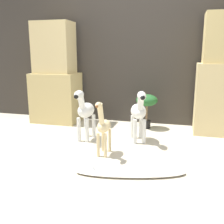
{
  "coord_description": "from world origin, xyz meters",
  "views": [
    {
      "loc": [
        0.71,
        -2.55,
        1.09
      ],
      "look_at": [
        -0.14,
        0.59,
        0.37
      ],
      "focal_mm": 42.0,
      "sensor_mm": 36.0,
      "label": 1
    }
  ],
  "objects_px": {
    "potted_palm_front": "(147,103)",
    "surfboard": "(129,172)",
    "zebra_right": "(139,112)",
    "zebra_left": "(85,111)",
    "giraffe_figurine": "(103,126)"
  },
  "relations": [
    {
      "from": "giraffe_figurine",
      "to": "surfboard",
      "type": "relative_size",
      "value": 0.59
    },
    {
      "from": "zebra_right",
      "to": "potted_palm_front",
      "type": "height_order",
      "value": "zebra_right"
    },
    {
      "from": "potted_palm_front",
      "to": "surfboard",
      "type": "xyz_separation_m",
      "value": [
        0.06,
        -1.58,
        -0.36
      ]
    },
    {
      "from": "potted_palm_front",
      "to": "surfboard",
      "type": "relative_size",
      "value": 0.49
    },
    {
      "from": "zebra_right",
      "to": "surfboard",
      "type": "distance_m",
      "value": 1.01
    },
    {
      "from": "zebra_left",
      "to": "surfboard",
      "type": "xyz_separation_m",
      "value": [
        0.75,
        -0.83,
        -0.36
      ]
    },
    {
      "from": "zebra_left",
      "to": "potted_palm_front",
      "type": "distance_m",
      "value": 1.01
    },
    {
      "from": "giraffe_figurine",
      "to": "potted_palm_front",
      "type": "xyz_separation_m",
      "value": [
        0.31,
        1.18,
        0.06
      ]
    },
    {
      "from": "zebra_right",
      "to": "potted_palm_front",
      "type": "bearing_deg",
      "value": 88.94
    },
    {
      "from": "potted_palm_front",
      "to": "surfboard",
      "type": "bearing_deg",
      "value": -87.76
    },
    {
      "from": "zebra_left",
      "to": "surfboard",
      "type": "relative_size",
      "value": 0.63
    },
    {
      "from": "zebra_left",
      "to": "potted_palm_front",
      "type": "relative_size",
      "value": 1.31
    },
    {
      "from": "zebra_right",
      "to": "giraffe_figurine",
      "type": "bearing_deg",
      "value": -118.51
    },
    {
      "from": "zebra_right",
      "to": "zebra_left",
      "type": "bearing_deg",
      "value": -170.53
    },
    {
      "from": "giraffe_figurine",
      "to": "zebra_left",
      "type": "bearing_deg",
      "value": 130.81
    }
  ]
}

